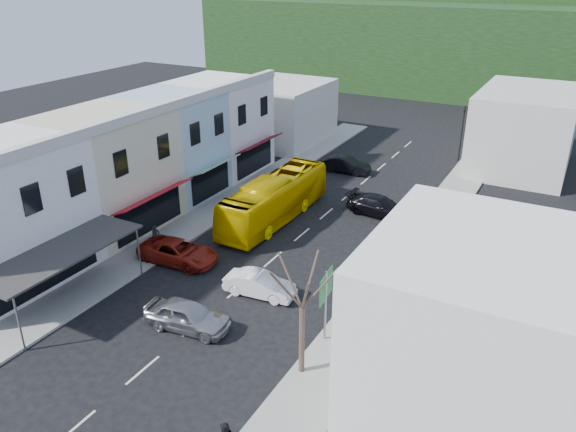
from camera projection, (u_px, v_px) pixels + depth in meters
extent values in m
plane|color=black|center=(238.00, 289.00, 32.11)|extent=(120.00, 120.00, 0.00)
cube|color=gray|center=(227.00, 203.00, 43.34)|extent=(3.00, 52.00, 0.15)
cube|color=gray|center=(417.00, 246.00, 36.84)|extent=(3.00, 52.00, 0.15)
cube|color=#540B12|center=(49.00, 248.00, 30.08)|extent=(1.30, 7.65, 0.08)
cube|color=beige|center=(106.00, 172.00, 38.29)|extent=(7.00, 8.00, 8.00)
cube|color=maroon|center=(154.00, 196.00, 36.90)|extent=(1.30, 6.80, 0.08)
cube|color=#9CB9CD|center=(172.00, 145.00, 43.90)|extent=(7.00, 6.00, 8.00)
cube|color=#195926|center=(216.00, 165.00, 42.51)|extent=(1.30, 5.10, 0.08)
cube|color=silver|center=(220.00, 126.00, 49.11)|extent=(7.00, 7.00, 8.00)
cube|color=#540B12|center=(260.00, 143.00, 47.72)|extent=(1.30, 5.95, 0.08)
cube|color=silver|center=(474.00, 337.00, 21.40)|extent=(8.00, 9.00, 8.00)
cube|color=#B7B2A8|center=(283.00, 112.00, 57.72)|extent=(8.00, 10.00, 6.00)
cube|color=#B7B2A8|center=(525.00, 129.00, 49.94)|extent=(8.00, 12.00, 7.00)
cube|color=black|center=(479.00, 47.00, 80.94)|extent=(80.00, 24.00, 12.00)
cube|color=black|center=(438.00, 12.00, 87.57)|extent=(40.00, 16.00, 8.00)
imported|color=#E3BA00|center=(275.00, 200.00, 40.20)|extent=(2.61, 11.62, 3.10)
imported|color=#9F9FA3|center=(187.00, 317.00, 28.37)|extent=(4.58, 2.30, 1.40)
imported|color=silver|center=(260.00, 284.00, 31.24)|extent=(4.56, 2.24, 1.40)
imported|color=maroon|center=(178.00, 252.00, 34.73)|extent=(4.73, 2.25, 1.40)
imported|color=black|center=(380.00, 206.00, 41.21)|extent=(4.68, 2.33, 1.40)
imported|color=black|center=(346.00, 165.00, 49.73)|extent=(4.46, 1.96, 1.40)
imported|color=black|center=(156.00, 236.00, 36.09)|extent=(0.61, 0.71, 1.70)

